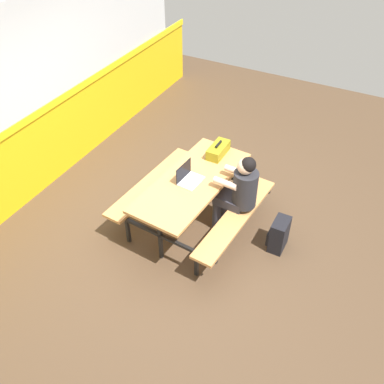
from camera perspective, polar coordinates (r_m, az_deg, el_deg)
ground_plane at (r=5.76m, az=-0.57°, el=-4.95°), size 10.00×10.00×0.02m
accent_backdrop at (r=6.24m, az=-20.16°, el=10.73°), size 8.00×0.14×2.60m
picnic_table_main at (r=5.45m, az=-0.00°, el=0.19°), size 1.83×1.67×0.74m
student_nearer at (r=5.29m, az=6.22°, el=0.35°), size 0.38×0.53×1.21m
laptop_silver at (r=5.31m, az=-0.49°, el=1.94°), size 0.34×0.24×0.22m
toolbox_grey at (r=5.75m, az=3.49°, el=5.56°), size 0.40×0.18×0.18m
backpack_dark at (r=5.49m, az=11.37°, el=-5.52°), size 0.30×0.22×0.44m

